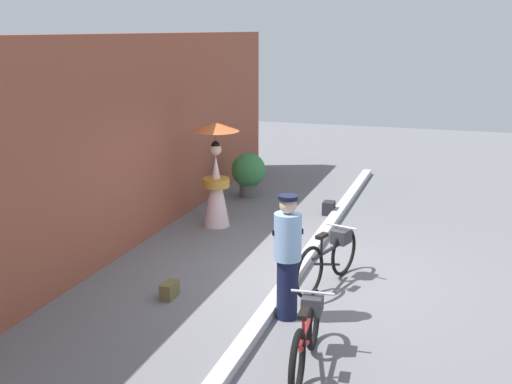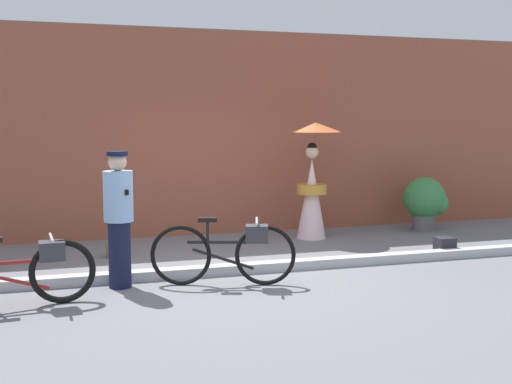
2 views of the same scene
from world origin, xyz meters
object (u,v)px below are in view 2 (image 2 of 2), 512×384
person_with_parasol (312,179)px  potted_plant_by_door (426,201)px  bicycle_near_officer (229,251)px  backpack_on_pavement (445,246)px  backpack_spare (117,249)px  bicycle_far_side (18,271)px  person_officer (119,216)px

person_with_parasol → potted_plant_by_door: bearing=2.7°
bicycle_near_officer → person_with_parasol: bearing=50.7°
person_with_parasol → backpack_on_pavement: (1.33, -1.82, -0.85)m
backpack_spare → backpack_on_pavement: bearing=-15.2°
bicycle_far_side → potted_plant_by_door: potted_plant_by_door is taller
bicycle_near_officer → bicycle_far_side: (-2.32, -0.24, -0.03)m
person_officer → potted_plant_by_door: size_ratio=1.68×
potted_plant_by_door → bicycle_far_side: bearing=-156.4°
bicycle_far_side → backpack_on_pavement: size_ratio=6.49×
potted_plant_by_door → person_officer: bearing=-156.8°
person_officer → potted_plant_by_door: person_officer is taller
bicycle_near_officer → bicycle_far_side: size_ratio=0.97×
backpack_spare → bicycle_far_side: bearing=-118.6°
potted_plant_by_door → backpack_on_pavement: potted_plant_by_door is taller
backpack_spare → potted_plant_by_door: bearing=7.3°
person_officer → backpack_spare: person_officer is taller
backpack_on_pavement → backpack_spare: (-4.54, 1.23, -0.02)m
bicycle_near_officer → person_with_parasol: 3.32m
bicycle_far_side → potted_plant_by_door: bearing=23.6°
backpack_on_pavement → backpack_spare: 4.70m
backpack_spare → person_with_parasol: bearing=10.4°
bicycle_near_officer → person_officer: bearing=167.2°
person_with_parasol → potted_plant_by_door: (2.19, 0.11, -0.45)m
person_with_parasol → backpack_spare: size_ratio=6.22×
bicycle_far_side → person_officer: bearing=25.5°
person_officer → person_with_parasol: bearing=34.2°
bicycle_near_officer → backpack_spare: bicycle_near_officer is taller
potted_plant_by_door → backpack_on_pavement: 2.15m
bicycle_near_officer → person_with_parasol: person_with_parasol is taller
bicycle_near_officer → bicycle_far_side: bicycle_near_officer is taller
bicycle_near_officer → backpack_on_pavement: bicycle_near_officer is taller
person_with_parasol → potted_plant_by_door: 2.24m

